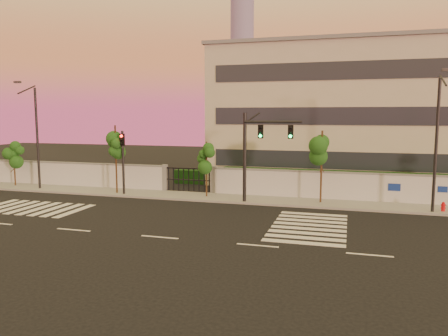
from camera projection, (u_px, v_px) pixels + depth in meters
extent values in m
plane|color=black|center=(160.00, 237.00, 21.87)|extent=(120.00, 120.00, 0.00)
cube|color=gray|center=(220.00, 198.00, 31.87)|extent=(60.00, 3.00, 0.15)
cube|color=silver|center=(33.00, 174.00, 38.03)|extent=(25.00, 0.30, 2.00)
cube|color=slate|center=(32.00, 162.00, 37.90)|extent=(25.00, 0.36, 0.12)
cube|color=silver|center=(434.00, 192.00, 29.17)|extent=(31.00, 0.30, 2.00)
cube|color=slate|center=(435.00, 176.00, 29.04)|extent=(31.00, 0.36, 0.12)
cube|color=slate|center=(165.00, 178.00, 34.55)|extent=(0.35, 0.35, 2.20)
cube|color=slate|center=(213.00, 180.00, 33.45)|extent=(0.35, 0.35, 2.20)
cube|color=black|center=(349.00, 184.00, 33.09)|extent=(20.00, 2.00, 1.80)
cube|color=black|center=(66.00, 174.00, 40.03)|extent=(12.00, 1.80, 1.40)
cube|color=black|center=(209.00, 177.00, 38.83)|extent=(6.00, 1.50, 1.20)
cube|color=#BAB49D|center=(351.00, 116.00, 39.62)|extent=(24.00, 12.00, 12.00)
cube|color=#262D38|center=(349.00, 161.00, 34.30)|extent=(22.00, 0.08, 1.40)
cube|color=#262D38|center=(351.00, 116.00, 33.88)|extent=(22.00, 0.08, 1.40)
cube|color=#262D38|center=(353.00, 70.00, 33.45)|extent=(22.00, 0.08, 1.40)
cube|color=slate|center=(353.00, 47.00, 38.87)|extent=(24.40, 12.40, 0.30)
cylinder|color=slate|center=(242.00, 43.00, 300.07)|extent=(16.00, 16.00, 110.00)
cube|color=silver|center=(6.00, 206.00, 29.30)|extent=(0.50, 4.00, 0.02)
cube|color=silver|center=(17.00, 207.00, 29.05)|extent=(0.50, 4.00, 0.02)
cube|color=silver|center=(28.00, 208.00, 28.81)|extent=(0.50, 4.00, 0.02)
cube|color=silver|center=(40.00, 208.00, 28.56)|extent=(0.50, 4.00, 0.02)
cube|color=silver|center=(51.00, 209.00, 28.31)|extent=(0.50, 4.00, 0.02)
cube|color=silver|center=(63.00, 210.00, 28.06)|extent=(0.50, 4.00, 0.02)
cube|color=silver|center=(75.00, 211.00, 27.81)|extent=(0.50, 4.00, 0.02)
cube|color=silver|center=(303.00, 243.00, 20.88)|extent=(4.00, 0.50, 0.02)
cube|color=silver|center=(305.00, 238.00, 21.74)|extent=(4.00, 0.50, 0.02)
cube|color=silver|center=(307.00, 233.00, 22.60)|extent=(4.00, 0.50, 0.02)
cube|color=silver|center=(308.00, 229.00, 23.45)|extent=(4.00, 0.50, 0.02)
cube|color=silver|center=(310.00, 225.00, 24.31)|extent=(4.00, 0.50, 0.02)
cube|color=silver|center=(311.00, 221.00, 25.17)|extent=(4.00, 0.50, 0.02)
cube|color=silver|center=(312.00, 218.00, 26.03)|extent=(4.00, 0.50, 0.02)
cube|color=silver|center=(314.00, 214.00, 26.89)|extent=(4.00, 0.50, 0.02)
cube|color=silver|center=(74.00, 230.00, 23.25)|extent=(2.00, 0.15, 0.01)
cube|color=silver|center=(160.00, 237.00, 21.86)|extent=(2.00, 0.15, 0.01)
cube|color=silver|center=(258.00, 245.00, 20.48)|extent=(2.00, 0.15, 0.01)
cube|color=silver|center=(370.00, 255.00, 19.10)|extent=(2.00, 0.15, 0.01)
cylinder|color=#382314|center=(14.00, 164.00, 36.81)|extent=(0.12, 0.12, 3.87)
sphere|color=#194D16|center=(13.00, 151.00, 36.67)|extent=(1.12, 1.12, 1.12)
sphere|color=#194D16|center=(19.00, 158.00, 36.83)|extent=(0.86, 0.86, 0.86)
sphere|color=#194D16|center=(9.00, 155.00, 36.65)|extent=(0.82, 0.82, 0.82)
cylinder|color=#382314|center=(116.00, 160.00, 33.27)|extent=(0.13, 0.13, 5.31)
sphere|color=#194D16|center=(115.00, 139.00, 33.07)|extent=(1.18, 1.18, 1.18)
sphere|color=#194D16|center=(122.00, 150.00, 33.27)|extent=(0.90, 0.90, 0.90)
sphere|color=#194D16|center=(111.00, 146.00, 33.08)|extent=(0.86, 0.86, 0.86)
cylinder|color=#382314|center=(206.00, 170.00, 31.87)|extent=(0.11, 0.11, 4.16)
sphere|color=#194D16|center=(206.00, 153.00, 31.72)|extent=(1.02, 1.02, 1.02)
sphere|color=#194D16|center=(211.00, 162.00, 31.88)|extent=(0.78, 0.78, 0.78)
sphere|color=#194D16|center=(202.00, 159.00, 31.72)|extent=(0.74, 0.74, 0.74)
cylinder|color=#382314|center=(321.00, 168.00, 29.62)|extent=(0.13, 0.13, 5.05)
sphere|color=#194D16|center=(322.00, 146.00, 29.43)|extent=(1.19, 1.19, 1.19)
sphere|color=#194D16|center=(328.00, 157.00, 29.63)|extent=(0.91, 0.91, 0.91)
sphere|color=#194D16|center=(317.00, 153.00, 29.43)|extent=(0.87, 0.87, 0.87)
cylinder|color=black|center=(245.00, 159.00, 29.88)|extent=(0.24, 0.24, 6.24)
cylinder|color=black|center=(273.00, 122.00, 29.04)|extent=(3.82, 0.59, 0.16)
cube|color=black|center=(261.00, 132.00, 29.30)|extent=(0.35, 0.18, 0.91)
sphere|color=#0CF259|center=(260.00, 136.00, 29.23)|extent=(0.20, 0.20, 0.20)
cube|color=black|center=(291.00, 132.00, 28.74)|extent=(0.35, 0.18, 0.91)
sphere|color=#0CF259|center=(290.00, 136.00, 28.67)|extent=(0.20, 0.20, 0.20)
cylinder|color=black|center=(123.00, 163.00, 32.85)|extent=(0.17, 0.17, 4.91)
cube|color=black|center=(122.00, 140.00, 32.58)|extent=(0.38, 0.20, 0.98)
sphere|color=red|center=(121.00, 136.00, 32.44)|extent=(0.22, 0.22, 0.22)
cylinder|color=black|center=(37.00, 140.00, 35.09)|extent=(0.19, 0.19, 8.24)
cylinder|color=black|center=(27.00, 90.00, 33.74)|extent=(0.10, 1.97, 0.80)
cube|color=#3F3F44|center=(17.00, 82.00, 32.79)|extent=(0.51, 0.26, 0.15)
cylinder|color=black|center=(436.00, 147.00, 26.53)|extent=(0.19, 0.19, 8.28)
cylinder|color=black|center=(443.00, 80.00, 25.16)|extent=(0.10, 1.98, 0.81)
cube|color=#3F3F44|center=(447.00, 70.00, 24.21)|extent=(0.52, 0.26, 0.16)
cylinder|color=red|center=(443.00, 210.00, 27.09)|extent=(0.22, 0.22, 0.49)
cylinder|color=red|center=(443.00, 205.00, 27.05)|extent=(0.28, 0.28, 0.10)
sphere|color=red|center=(443.00, 203.00, 27.04)|extent=(0.18, 0.18, 0.18)
cylinder|color=red|center=(443.00, 208.00, 27.08)|extent=(0.28, 0.11, 0.10)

